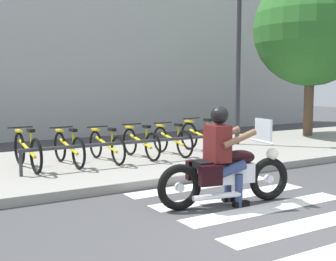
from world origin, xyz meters
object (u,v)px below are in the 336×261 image
object	(u,v)px
motorcycle	(227,174)
bicycle_2	(106,146)
bicycle_0	(27,151)
bicycle_5	(201,137)
street_lamp	(239,45)
tree_near_rack	(311,29)
bicycle_1	(69,148)
bike_rack	(136,143)
bicycle_4	(172,140)
bicycle_3	(141,143)
rider	(222,149)

from	to	relation	value
motorcycle	bicycle_2	distance (m)	3.44
bicycle_0	bicycle_5	size ratio (longest dim) A/B	1.06
street_lamp	tree_near_rack	xyz separation A→B (m)	(3.20, 0.40, 0.66)
bicycle_2	bicycle_5	bearing A→B (deg)	-0.05
bicycle_1	bike_rack	size ratio (longest dim) A/B	0.35
bicycle_0	bicycle_4	bearing A→B (deg)	0.01
bicycle_4	bike_rack	xyz separation A→B (m)	(-1.20, -0.55, 0.08)
bicycle_0	bike_rack	size ratio (longest dim) A/B	0.37
bicycle_3	bicycle_4	bearing A→B (deg)	0.00
rider	bicycle_2	bearing A→B (deg)	95.64
bicycle_2	bike_rack	distance (m)	0.69
bicycle_3	street_lamp	bearing A→B (deg)	11.25
rider	bicycle_0	xyz separation A→B (m)	(-1.93, 3.40, -0.32)
bike_rack	bicycle_5	bearing A→B (deg)	15.48
bicycle_1	bike_rack	distance (m)	1.32
bicycle_0	bicycle_1	distance (m)	0.80
bicycle_3	street_lamp	distance (m)	4.01
bicycle_3	rider	bearing A→B (deg)	-97.75
bicycle_1	bike_rack	world-z (taller)	bicycle_1
street_lamp	bicycle_3	bearing A→B (deg)	-168.75
bicycle_3	bicycle_5	bearing A→B (deg)	-0.04
rider	street_lamp	xyz separation A→B (m)	(3.71, 4.05, 1.93)
bicycle_3	tree_near_rack	xyz separation A→B (m)	(6.44, 1.04, 2.94)
bicycle_0	street_lamp	world-z (taller)	street_lamp
street_lamp	tree_near_rack	world-z (taller)	tree_near_rack
bicycle_4	bicycle_2	bearing A→B (deg)	179.98
bicycle_1	street_lamp	bearing A→B (deg)	7.59
bicycle_5	street_lamp	distance (m)	2.86
bicycle_0	bicycle_2	xyz separation A→B (m)	(1.60, 0.00, -0.03)
bicycle_0	motorcycle	bearing A→B (deg)	-59.55
tree_near_rack	bike_rack	bearing A→B (deg)	-166.84
motorcycle	street_lamp	distance (m)	5.92
bicycle_3	street_lamp	world-z (taller)	street_lamp
motorcycle	bicycle_4	bearing A→B (deg)	70.86
bicycle_0	bicycle_3	distance (m)	2.40
bike_rack	bicycle_2	bearing A→B (deg)	125.75
bicycle_0	bicycle_3	world-z (taller)	bicycle_0
motorcycle	tree_near_rack	bearing A→B (deg)	33.16
bicycle_5	bicycle_3	bearing A→B (deg)	179.96
tree_near_rack	bicycle_3	bearing A→B (deg)	-170.79
bicycle_3	motorcycle	bearing A→B (deg)	-96.47
bicycle_4	tree_near_rack	xyz separation A→B (m)	(5.64, 1.04, 2.94)
bicycle_3	bicycle_4	distance (m)	0.80
bicycle_0	bicycle_5	world-z (taller)	bicycle_5
bicycle_3	tree_near_rack	bearing A→B (deg)	9.21
bicycle_4	bike_rack	world-z (taller)	bicycle_4
bicycle_4	bicycle_0	bearing A→B (deg)	-179.99
bike_rack	rider	bearing A→B (deg)	-91.28
bicycle_0	bicycle_2	world-z (taller)	bicycle_0
bicycle_1	bike_rack	bearing A→B (deg)	-24.82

